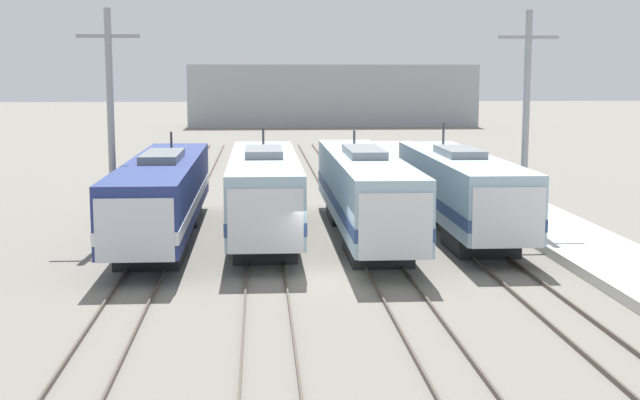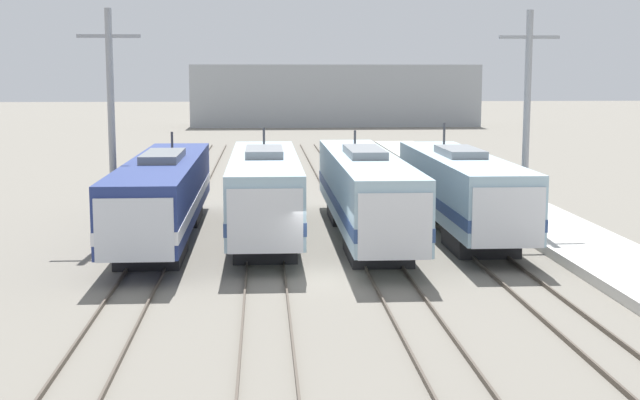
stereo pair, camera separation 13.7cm
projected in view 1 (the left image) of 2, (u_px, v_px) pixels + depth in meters
The scene contains 13 objects.
ground_plane at pixel (328, 278), 32.81m from camera, with size 400.00×400.00×0.00m, color slate.
rail_pair_far_left at pixel (141, 279), 32.34m from camera, with size 1.51×120.00×0.15m.
rail_pair_center_left at pixel (266, 277), 32.65m from camera, with size 1.51×120.00×0.15m.
rail_pair_center_right at pixel (389, 275), 32.96m from camera, with size 1.51×120.00×0.15m.
rail_pair_far_right at pixel (509, 273), 33.26m from camera, with size 1.51×120.00×0.15m.
locomotive_far_left at pixel (162, 196), 39.63m from camera, with size 3.03×19.07×4.59m.
locomotive_center_left at pixel (264, 193), 40.05m from camera, with size 3.05×16.73×4.81m.
locomotive_center_right at pixel (365, 193), 40.17m from camera, with size 2.90×19.19×4.64m.
locomotive_far_right at pixel (461, 191), 41.16m from camera, with size 3.06×16.90×4.99m.
catenary_tower_left at pixel (111, 119), 40.31m from camera, with size 2.83×0.32×10.35m.
catenary_tower_right at pixel (526, 117), 41.61m from camera, with size 2.83×0.32×10.35m.
platform at pixel (626, 268), 33.55m from camera, with size 4.00×120.00×0.40m.
depot_building at pixel (332, 95), 125.84m from camera, with size 39.98×9.39×8.55m.
Camera 1 is at (-2.47, -31.98, 7.51)m, focal length 50.00 mm.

